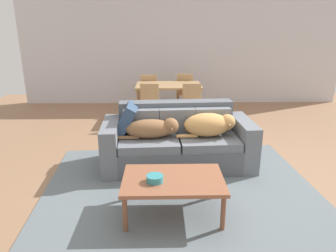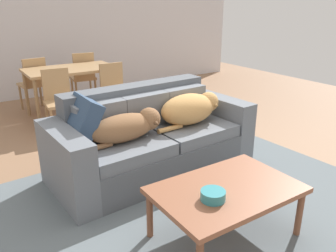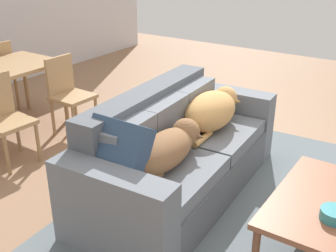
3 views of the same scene
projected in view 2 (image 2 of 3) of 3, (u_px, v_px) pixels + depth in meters
The scene contains 14 objects.
ground_plane at pixel (184, 168), 3.73m from camera, with size 10.00×10.00×0.00m, color #977052.
back_partition at pixel (61, 22), 6.41m from camera, with size 8.00×0.12×2.70m, color silver.
area_rug at pixel (200, 204), 3.06m from camera, with size 3.37×2.88×0.01m, color slate.
couch at pixel (151, 139), 3.61m from camera, with size 2.17×1.04×0.88m.
dog_on_left_cushion at pixel (128, 127), 3.22m from camera, with size 0.86×0.34×0.28m.
dog_on_right_cushion at pixel (190, 108), 3.66m from camera, with size 0.83×0.43×0.33m.
throw_pillow_by_left_arm at pixel (80, 122), 3.13m from camera, with size 0.15×0.46×0.46m, color #304765.
coffee_table at pixel (226, 193), 2.52m from camera, with size 1.07×0.71×0.43m.
bowl_on_coffee_table at pixel (213, 195), 2.34m from camera, with size 0.18×0.18×0.07m, color teal.
dining_table at pixel (71, 73), 5.25m from camera, with size 1.36×0.81×0.76m.
dining_chair_near_left at pixel (59, 98), 4.62m from camera, with size 0.43×0.43×0.87m.
dining_chair_near_right at pixel (115, 90), 5.05m from camera, with size 0.41×0.41×0.87m.
dining_chair_far_left at pixel (34, 82), 5.53m from camera, with size 0.45×0.45×0.88m.
dining_chair_far_right at pixel (84, 75), 5.97m from camera, with size 0.44×0.44×0.90m.
Camera 2 is at (-1.98, -2.70, 1.72)m, focal length 36.33 mm.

